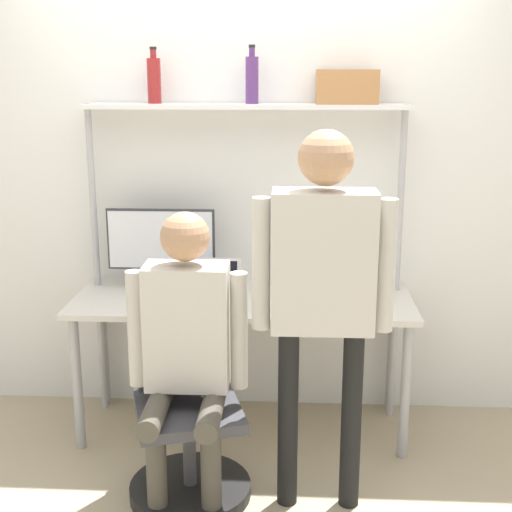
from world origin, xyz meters
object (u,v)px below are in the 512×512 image
(office_chair, at_px, (188,437))
(bottle_purple, at_px, (252,79))
(monitor, at_px, (161,246))
(person_seated, at_px, (186,338))
(person_standing, at_px, (323,275))
(storage_box, at_px, (347,87))
(bottle_red, at_px, (154,80))
(cell_phone, at_px, (260,308))
(laptop, at_px, (211,292))

(office_chair, height_order, bottle_purple, bottle_purple)
(monitor, distance_m, person_seated, 0.86)
(person_standing, distance_m, storage_box, 1.16)
(person_seated, height_order, bottle_red, bottle_red)
(monitor, relative_size, cell_phone, 3.88)
(bottle_purple, bearing_deg, bottle_red, 180.00)
(bottle_purple, bearing_deg, person_seated, -105.34)
(person_seated, relative_size, bottle_red, 4.68)
(office_chair, xyz_separation_m, person_standing, (0.60, -0.07, 0.81))
(cell_phone, height_order, office_chair, office_chair)
(bottle_purple, distance_m, bottle_red, 0.51)
(office_chair, distance_m, bottle_red, 1.81)
(cell_phone, height_order, storage_box, storage_box)
(person_standing, distance_m, bottle_red, 1.46)
(person_standing, height_order, bottle_red, bottle_red)
(person_seated, xyz_separation_m, person_standing, (0.59, -0.02, 0.30))
(monitor, distance_m, office_chair, 1.06)
(office_chair, xyz_separation_m, storage_box, (0.73, 0.82, 1.55))
(cell_phone, xyz_separation_m, person_standing, (0.29, -0.52, 0.33))
(laptop, distance_m, bottle_red, 1.14)
(laptop, height_order, storage_box, storage_box)
(laptop, distance_m, cell_phone, 0.27)
(laptop, distance_m, person_seated, 0.57)
(storage_box, bearing_deg, office_chair, -131.93)
(monitor, bearing_deg, bottle_purple, 8.70)
(cell_phone, relative_size, storage_box, 0.48)
(person_seated, bearing_deg, bottle_purple, 74.66)
(cell_phone, xyz_separation_m, office_chair, (-0.31, -0.45, -0.48))
(person_seated, distance_m, bottle_red, 1.41)
(storage_box, bearing_deg, monitor, -175.62)
(office_chair, bearing_deg, person_seated, -76.51)
(person_standing, bearing_deg, person_seated, 178.14)
(monitor, bearing_deg, cell_phone, -27.79)
(laptop, xyz_separation_m, office_chair, (-0.05, -0.52, -0.54))
(monitor, height_order, laptop, monitor)
(office_chair, height_order, bottle_red, bottle_red)
(laptop, xyz_separation_m, bottle_red, (-0.31, 0.30, 1.05))
(bottle_purple, bearing_deg, office_chair, -106.93)
(bottle_purple, distance_m, storage_box, 0.49)
(monitor, height_order, bottle_purple, bottle_purple)
(cell_phone, distance_m, bottle_red, 1.30)
(person_seated, bearing_deg, monitor, 107.52)
(cell_phone, distance_m, person_seated, 0.58)
(monitor, relative_size, bottle_purple, 1.98)
(cell_phone, height_order, person_seated, person_seated)
(bottle_red, bearing_deg, person_standing, -45.89)
(person_standing, bearing_deg, bottle_red, 134.11)
(cell_phone, bearing_deg, bottle_purple, 99.60)
(office_chair, bearing_deg, bottle_purple, 73.07)
(person_seated, xyz_separation_m, storage_box, (0.72, 0.86, 1.05))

